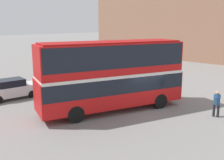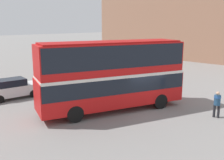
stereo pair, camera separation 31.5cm
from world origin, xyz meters
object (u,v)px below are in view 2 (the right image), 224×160
object	(u,v)px
double_decker_bus	(112,72)
pedestrian_foreground	(217,102)
parked_car_kerb_near	(13,88)
parked_car_kerb_far	(157,70)

from	to	relation	value
double_decker_bus	pedestrian_foreground	distance (m)	7.13
pedestrian_foreground	parked_car_kerb_near	world-z (taller)	pedestrian_foreground
double_decker_bus	parked_car_kerb_far	xyz separation A→B (m)	(12.10, 4.48, -2.01)
double_decker_bus	parked_car_kerb_near	bearing A→B (deg)	134.18
pedestrian_foreground	parked_car_kerb_near	xyz separation A→B (m)	(-7.03, 13.82, -0.26)
parked_car_kerb_near	double_decker_bus	bearing A→B (deg)	-58.91
parked_car_kerb_near	pedestrian_foreground	bearing A→B (deg)	-55.31
double_decker_bus	parked_car_kerb_far	world-z (taller)	double_decker_bus
pedestrian_foreground	parked_car_kerb_near	distance (m)	15.51
double_decker_bus	parked_car_kerb_far	distance (m)	13.06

